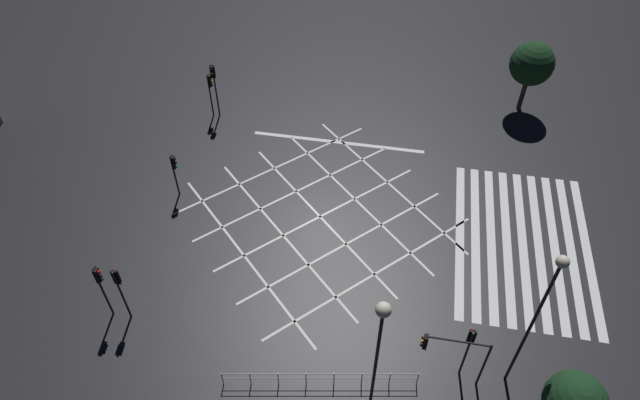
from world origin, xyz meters
The scene contains 13 objects.
ground_plane centered at (0.00, 0.00, 0.00)m, with size 200.00×200.00×0.00m, color black.
road_markings centered at (0.33, -8.28, 0.00)m, with size 17.84×24.75×0.01m.
traffic_light_ne_main centered at (8.51, 8.98, 3.03)m, with size 0.39×0.36×4.24m.
traffic_light_ne_cross centered at (8.50, 9.32, 2.49)m, with size 0.36×0.39×3.48m.
traffic_light_median_north centered at (0.33, 8.97, 2.29)m, with size 0.36×0.39×3.20m.
traffic_light_nw_cross centered at (-8.67, 9.35, 2.76)m, with size 0.36×0.39×3.86m.
traffic_light_sw_main centered at (-8.76, -8.41, 2.58)m, with size 0.39×0.36×3.60m.
traffic_light_sw_cross centered at (-9.30, -7.57, 2.69)m, with size 0.36×3.06×3.62m.
traffic_light_nw_main centered at (-8.58, 8.45, 2.70)m, with size 0.39×0.36×3.78m.
street_lamp_east centered at (-8.77, -10.58, 6.46)m, with size 0.51×0.51×9.30m.
street_lamp_west centered at (-11.59, -4.35, 6.59)m, with size 0.60×0.60×8.76m.
street_tree_near centered at (13.37, -12.56, 3.74)m, with size 3.07×3.07×5.30m.
pedestrian_railing centered at (-10.62, -1.90, 0.67)m, with size 1.67×9.07×1.05m.
Camera 1 is at (-22.98, -4.12, 25.54)m, focal length 32.00 mm.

